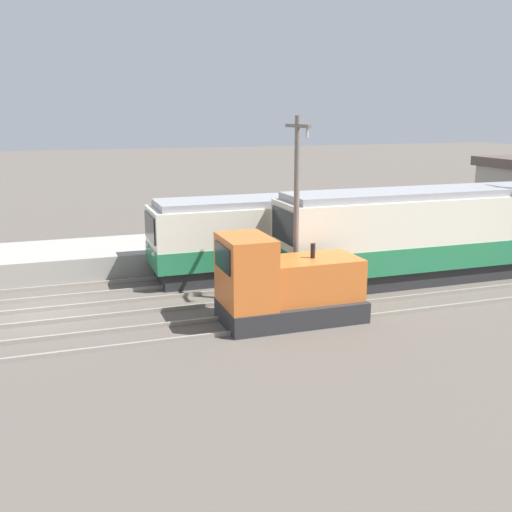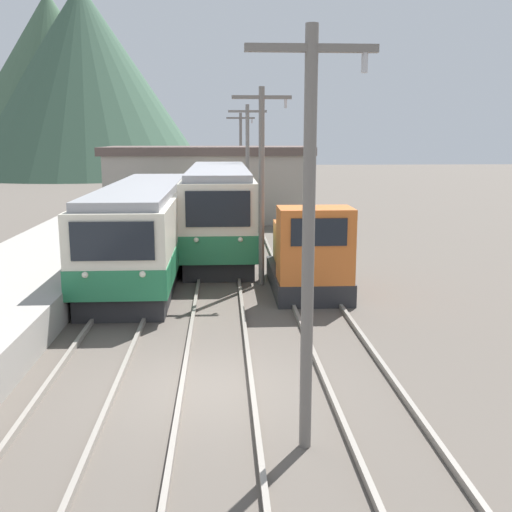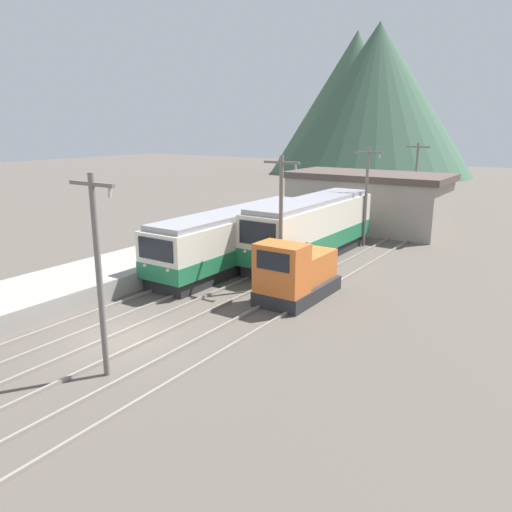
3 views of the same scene
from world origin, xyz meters
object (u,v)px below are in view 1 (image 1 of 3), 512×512
catenary_mast_mid (297,205)px  shunting_locomotive (284,286)px  commuter_train_left (304,236)px  commuter_train_center (420,238)px

catenary_mast_mid → shunting_locomotive: bearing=-34.9°
commuter_train_left → shunting_locomotive: size_ratio=2.84×
shunting_locomotive → commuter_train_center: bearing=112.4°
commuter_train_center → shunting_locomotive: size_ratio=2.60×
commuter_train_center → catenary_mast_mid: bearing=-76.4°
commuter_train_left → shunting_locomotive: (5.80, -3.25, -0.38)m
catenary_mast_mid → commuter_train_center: bearing=103.6°
commuter_train_left → commuter_train_center: bearing=55.3°
commuter_train_left → shunting_locomotive: commuter_train_left is taller
shunting_locomotive → catenary_mast_mid: catenary_mast_mid is taller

